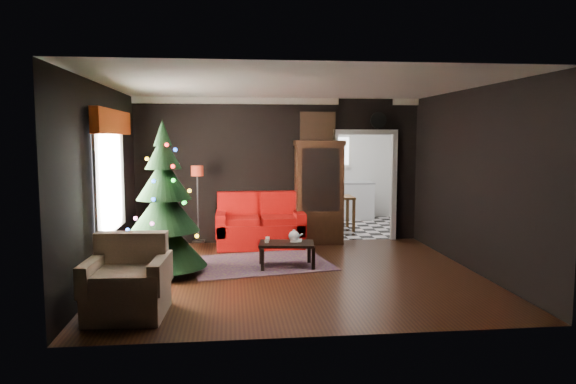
{
  "coord_description": "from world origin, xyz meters",
  "views": [
    {
      "loc": [
        -0.94,
        -7.69,
        2.06
      ],
      "look_at": [
        0.0,
        0.9,
        1.15
      ],
      "focal_mm": 32.81,
      "sensor_mm": 36.0,
      "label": 1
    }
  ],
  "objects": [
    {
      "name": "wall_front",
      "position": [
        0.0,
        -2.5,
        1.4
      ],
      "size": [
        5.5,
        0.0,
        5.5
      ],
      "primitive_type": "plane",
      "rotation": [
        -1.57,
        0.0,
        0.0
      ],
      "color": "black",
      "rests_on": "ground"
    },
    {
      "name": "floor",
      "position": [
        0.0,
        0.0,
        0.0
      ],
      "size": [
        5.5,
        5.5,
        0.0
      ],
      "primitive_type": "plane",
      "color": "black",
      "rests_on": "ground"
    },
    {
      "name": "wall_back",
      "position": [
        0.0,
        2.5,
        1.4
      ],
      "size": [
        5.5,
        0.0,
        5.5
      ],
      "primitive_type": "plane",
      "rotation": [
        1.57,
        0.0,
        0.0
      ],
      "color": "black",
      "rests_on": "ground"
    },
    {
      "name": "floor_lamp",
      "position": [
        -1.54,
        1.99,
        0.83
      ],
      "size": [
        0.26,
        0.26,
        1.41
      ],
      "primitive_type": null,
      "rotation": [
        0.0,
        0.0,
        -0.1
      ],
      "color": "#272526",
      "rests_on": "ground"
    },
    {
      "name": "rug",
      "position": [
        -0.48,
        0.72,
        0.01
      ],
      "size": [
        2.46,
        1.98,
        0.01
      ],
      "primitive_type": "cube",
      "rotation": [
        0.0,
        0.0,
        0.18
      ],
      "color": "#382A34",
      "rests_on": "ground"
    },
    {
      "name": "armchair",
      "position": [
        -2.13,
        -1.63,
        0.46
      ],
      "size": [
        0.95,
        0.95,
        0.92
      ],
      "primitive_type": null,
      "rotation": [
        0.0,
        0.0,
        -0.06
      ],
      "color": "#A08264",
      "rests_on": "ground"
    },
    {
      "name": "loveseat",
      "position": [
        -0.4,
        2.05,
        0.5
      ],
      "size": [
        1.7,
        0.9,
        1.0
      ],
      "primitive_type": null,
      "color": "maroon",
      "rests_on": "ground"
    },
    {
      "name": "wall_clock",
      "position": [
        1.95,
        2.45,
        2.38
      ],
      "size": [
        0.32,
        0.32,
        0.06
      ],
      "primitive_type": "cylinder",
      "color": "silver",
      "rests_on": "wall_back"
    },
    {
      "name": "wall_right",
      "position": [
        2.75,
        0.0,
        1.4
      ],
      "size": [
        0.0,
        5.5,
        5.5
      ],
      "primitive_type": "plane",
      "rotation": [
        1.57,
        0.0,
        -1.57
      ],
      "color": "black",
      "rests_on": "ground"
    },
    {
      "name": "curio_cabinet",
      "position": [
        0.75,
        2.27,
        0.95
      ],
      "size": [
        0.9,
        0.45,
        1.9
      ],
      "primitive_type": null,
      "color": "black",
      "rests_on": "ground"
    },
    {
      "name": "kitchen_floor",
      "position": [
        1.7,
        4.0,
        0.0
      ],
      "size": [
        3.0,
        3.0,
        0.0
      ],
      "primitive_type": "plane",
      "color": "silver",
      "rests_on": "ground"
    },
    {
      "name": "wall_left",
      "position": [
        -2.75,
        0.0,
        1.4
      ],
      "size": [
        0.0,
        5.5,
        5.5
      ],
      "primitive_type": "plane",
      "rotation": [
        1.57,
        0.0,
        1.57
      ],
      "color": "black",
      "rests_on": "ground"
    },
    {
      "name": "kitchen_window",
      "position": [
        1.7,
        5.45,
        1.7
      ],
      "size": [
        0.7,
        0.06,
        0.7
      ],
      "primitive_type": "cube",
      "color": "white",
      "rests_on": "ground"
    },
    {
      "name": "left_window",
      "position": [
        -2.71,
        0.2,
        1.45
      ],
      "size": [
        0.05,
        1.6,
        1.4
      ],
      "primitive_type": "cube",
      "color": "white",
      "rests_on": "wall_left"
    },
    {
      "name": "cup_b",
      "position": [
        -0.38,
        0.46,
        0.43
      ],
      "size": [
        0.08,
        0.08,
        0.06
      ],
      "primitive_type": "cylinder",
      "rotation": [
        0.0,
        0.0,
        -0.31
      ],
      "color": "beige",
      "rests_on": "coffee_table"
    },
    {
      "name": "valance",
      "position": [
        -2.63,
        0.2,
        2.27
      ],
      "size": [
        0.12,
        2.1,
        0.35
      ],
      "primitive_type": "cube",
      "color": "#8C2D0A",
      "rests_on": "wall_left"
    },
    {
      "name": "ceiling",
      "position": [
        0.0,
        0.0,
        2.8
      ],
      "size": [
        5.5,
        5.5,
        0.0
      ],
      "primitive_type": "plane",
      "rotation": [
        3.14,
        0.0,
        0.0
      ],
      "color": "white",
      "rests_on": "ground"
    },
    {
      "name": "christmas_tree",
      "position": [
        -1.93,
        0.23,
        1.05
      ],
      "size": [
        1.64,
        1.64,
        2.37
      ],
      "primitive_type": null,
      "rotation": [
        0.0,
        0.0,
        -0.43
      ],
      "color": "#113216",
      "rests_on": "ground"
    },
    {
      "name": "kitchen_table",
      "position": [
        1.4,
        3.7,
        0.38
      ],
      "size": [
        0.7,
        0.7,
        0.75
      ],
      "primitive_type": null,
      "color": "brown",
      "rests_on": "ground"
    },
    {
      "name": "painting",
      "position": [
        0.75,
        2.46,
        2.25
      ],
      "size": [
        0.62,
        0.05,
        0.52
      ],
      "primitive_type": "cube",
      "color": "#A86B43",
      "rests_on": "wall_back"
    },
    {
      "name": "doorway",
      "position": [
        1.7,
        2.5,
        1.05
      ],
      "size": [
        1.1,
        0.1,
        2.1
      ],
      "primitive_type": null,
      "color": "silver",
      "rests_on": "ground"
    },
    {
      "name": "teapot",
      "position": [
        0.05,
        0.51,
        0.49
      ],
      "size": [
        0.26,
        0.26,
        0.19
      ],
      "primitive_type": null,
      "rotation": [
        0.0,
        0.0,
        -0.43
      ],
      "color": "white",
      "rests_on": "coffee_table"
    },
    {
      "name": "book",
      "position": [
        0.0,
        0.53,
        0.52
      ],
      "size": [
        0.18,
        0.05,
        0.24
      ],
      "primitive_type": "imported",
      "rotation": [
        0.0,
        0.0,
        -0.19
      ],
      "color": "#906E5E",
      "rests_on": "coffee_table"
    },
    {
      "name": "cup_a",
      "position": [
        -0.36,
        0.64,
        0.43
      ],
      "size": [
        0.08,
        0.08,
        0.06
      ],
      "primitive_type": "cylinder",
      "rotation": [
        0.0,
        0.0,
        0.13
      ],
      "color": "white",
      "rests_on": "coffee_table"
    },
    {
      "name": "coffee_table",
      "position": [
        -0.07,
        0.43,
        0.2
      ],
      "size": [
        0.91,
        0.62,
        0.38
      ],
      "primitive_type": null,
      "rotation": [
        0.0,
        0.0,
        -0.13
      ],
      "color": "black",
      "rests_on": "rug"
    },
    {
      "name": "kitchen_counter",
      "position": [
        1.7,
        5.2,
        0.45
      ],
      "size": [
        1.8,
        0.6,
        0.9
      ],
      "primitive_type": "cube",
      "color": "white",
      "rests_on": "ground"
    }
  ]
}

